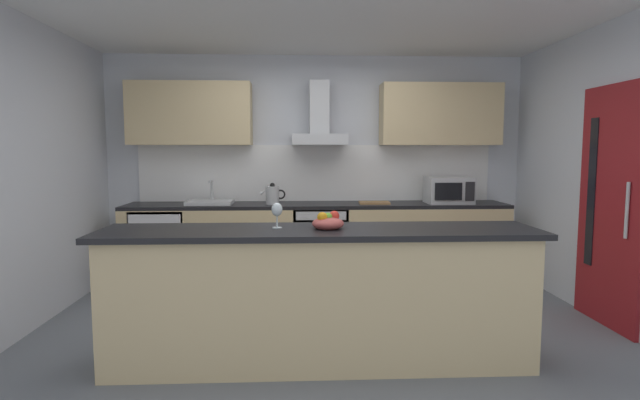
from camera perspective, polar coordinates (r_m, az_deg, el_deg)
ground at (r=4.28m, az=0.64°, el=-14.91°), size 5.87×4.84×0.02m
ceiling at (r=4.16m, az=0.68°, el=21.19°), size 5.87×4.84×0.02m
wall_back at (r=5.99m, az=-0.47°, el=3.79°), size 5.87×0.12×2.60m
wall_left at (r=4.60m, az=-32.15°, el=2.36°), size 0.12×4.84×2.60m
wall_right at (r=4.85m, az=31.57°, el=2.51°), size 0.12×4.84×2.60m
backsplash_tile at (r=5.92m, az=-0.44°, el=3.09°), size 4.14×0.02×0.66m
counter_back at (r=5.70m, az=-0.31°, el=-4.90°), size 4.28×0.60×0.90m
counter_island at (r=3.53m, az=0.01°, el=-10.97°), size 3.01×0.64×0.96m
upper_cabinets at (r=5.77m, az=-0.38°, el=9.78°), size 4.23×0.32×0.70m
side_door at (r=4.89m, az=30.22°, el=-0.61°), size 0.08×0.85×2.05m
oven at (r=5.68m, az=-0.02°, el=-4.84°), size 0.60×0.62×0.80m
refrigerator at (r=5.87m, az=-17.56°, el=-5.11°), size 0.58×0.60×0.85m
microwave at (r=5.83m, az=14.50°, el=1.10°), size 0.50×0.38×0.30m
sink at (r=5.70m, az=-12.42°, el=-0.18°), size 0.50×0.40×0.26m
kettle at (r=5.57m, az=-5.44°, el=0.59°), size 0.29×0.15×0.24m
range_hood at (r=5.72m, az=-0.08°, el=8.59°), size 0.62×0.45×0.72m
wine_glass at (r=3.45m, az=-4.94°, el=-1.20°), size 0.08×0.08×0.18m
fruit_bowl at (r=3.42m, az=0.92°, el=-2.56°), size 0.22×0.22×0.13m
chopping_board at (r=5.65m, az=6.22°, el=-0.30°), size 0.35×0.24×0.02m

